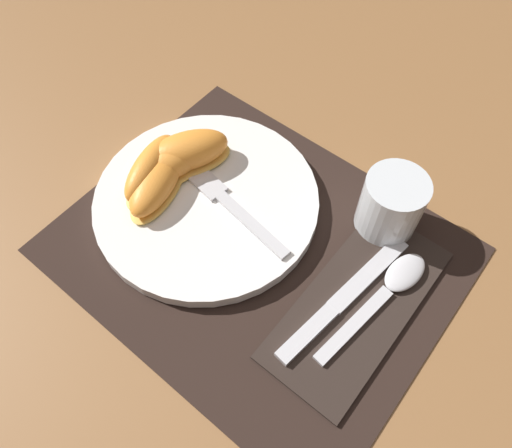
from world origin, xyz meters
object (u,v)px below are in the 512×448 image
plate (207,201)px  citrus_wedge_2 (151,169)px  fork (224,199)px  citrus_wedge_0 (187,153)px  juice_glass (390,207)px  citrus_wedge_1 (177,159)px  citrus_wedge_3 (157,181)px  spoon (392,286)px  knife (342,300)px

plate → citrus_wedge_2: size_ratio=2.35×
fork → citrus_wedge_0: size_ratio=1.51×
juice_glass → citrus_wedge_1: 0.26m
citrus_wedge_1 → citrus_wedge_3: size_ratio=0.82×
juice_glass → spoon: 0.09m
plate → citrus_wedge_2: 0.08m
juice_glass → knife: bearing=-81.7°
spoon → citrus_wedge_1: size_ratio=1.71×
plate → citrus_wedge_0: size_ratio=2.23×
knife → citrus_wedge_0: 0.26m
plate → citrus_wedge_3: size_ratio=2.19×
knife → spoon: (0.03, 0.05, 0.00)m
knife → citrus_wedge_2: citrus_wedge_2 is taller
spoon → citrus_wedge_2: (-0.30, -0.06, 0.03)m
fork → citrus_wedge_3: citrus_wedge_3 is taller
juice_glass → fork: size_ratio=0.42×
knife → citrus_wedge_2: (-0.27, -0.02, 0.03)m
juice_glass → citrus_wedge_3: juice_glass is taller
fork → citrus_wedge_1: citrus_wedge_1 is taller
plate → spoon: (0.23, 0.04, -0.00)m
citrus_wedge_2 → citrus_wedge_1: bearing=67.9°
spoon → fork: 0.22m
juice_glass → spoon: juice_glass is taller
plate → citrus_wedge_3: citrus_wedge_3 is taller
knife → plate: bearing=178.8°
citrus_wedge_2 → plate: bearing=15.3°
plate → knife: (0.20, -0.00, -0.00)m
plate → citrus_wedge_2: (-0.07, -0.02, 0.03)m
juice_glass → citrus_wedge_0: size_ratio=0.64×
spoon → fork: bearing=-171.3°
fork → citrus_wedge_2: 0.10m
juice_glass → citrus_wedge_2: (-0.25, -0.13, -0.00)m
plate → citrus_wedge_1: size_ratio=2.68×
juice_glass → fork: juice_glass is taller
juice_glass → knife: size_ratio=0.38×
citrus_wedge_0 → citrus_wedge_3: (0.00, -0.05, -0.00)m
plate → juice_glass: bearing=31.9°
spoon → fork: size_ratio=0.95×
spoon → citrus_wedge_1: bearing=-173.9°
juice_glass → spoon: (0.05, -0.07, -0.03)m
juice_glass → citrus_wedge_1: juice_glass is taller
citrus_wedge_3 → knife: bearing=5.1°
knife → citrus_wedge_1: citrus_wedge_1 is taller
citrus_wedge_0 → citrus_wedge_1: citrus_wedge_0 is taller
knife → citrus_wedge_1: bearing=176.4°
plate → knife: plate is taller
plate → juice_glass: juice_glass is taller
juice_glass → knife: 0.12m
knife → fork: bearing=175.4°
spoon → fork: fork is taller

